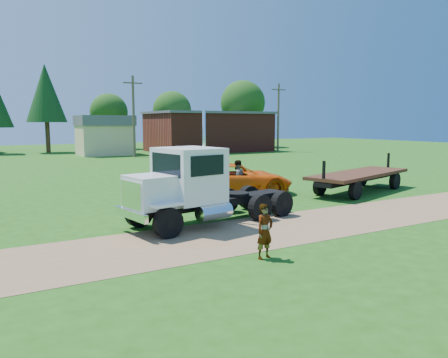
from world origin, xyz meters
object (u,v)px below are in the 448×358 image
orange_pickup (236,179)px  spectator_a (265,231)px  white_semi_tractor (191,187)px  flatbed_trailer (359,177)px

orange_pickup → spectator_a: size_ratio=3.80×
white_semi_tractor → flatbed_trailer: white_semi_tractor is taller
orange_pickup → spectator_a: orange_pickup is taller
white_semi_tractor → flatbed_trailer: size_ratio=0.91×
orange_pickup → white_semi_tractor: bearing=149.5°
flatbed_trailer → white_semi_tractor: bearing=176.1°
flatbed_trailer → spectator_a: size_ratio=5.12×
white_semi_tractor → flatbed_trailer: (11.65, 2.61, -0.64)m
orange_pickup → flatbed_trailer: size_ratio=0.74×
spectator_a → flatbed_trailer: bearing=23.9°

